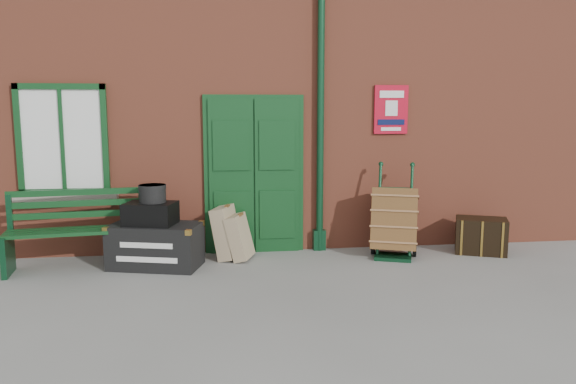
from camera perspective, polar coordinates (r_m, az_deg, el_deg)
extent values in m
plane|color=gray|center=(6.87, 0.01, -9.03)|extent=(80.00, 80.00, 0.00)
cube|color=#A95036|center=(10.03, -2.59, 8.11)|extent=(10.00, 4.00, 4.00)
cube|color=#103C19|center=(8.04, -3.46, 1.56)|extent=(1.42, 0.12, 2.32)
cube|color=white|center=(8.22, -21.95, 4.96)|extent=(1.20, 0.08, 1.50)
cylinder|color=#0D341C|center=(8.06, 3.33, 7.99)|extent=(0.10, 0.10, 4.00)
cube|color=red|center=(8.37, 10.42, 8.23)|extent=(0.50, 0.03, 0.70)
cube|color=#103C19|center=(7.69, -20.74, -3.74)|extent=(1.75, 0.65, 0.05)
cube|color=#103C19|center=(7.88, -20.66, -1.09)|extent=(1.70, 0.25, 0.46)
cube|color=#0D341C|center=(7.89, -26.59, -5.71)|extent=(0.13, 0.52, 0.51)
cube|color=#0D341C|center=(7.70, -14.54, -5.41)|extent=(0.13, 0.52, 0.51)
cube|color=black|center=(7.59, -13.30, -5.32)|extent=(1.27, 0.91, 0.57)
cube|color=black|center=(7.50, -13.79, -2.13)|extent=(0.73, 0.61, 0.29)
cylinder|color=black|center=(7.49, -13.61, -0.15)|extent=(0.42, 0.42, 0.23)
cube|color=tan|center=(7.85, -6.30, -4.07)|extent=(0.47, 0.59, 0.74)
cube|color=tan|center=(7.77, -4.95, -4.57)|extent=(0.46, 0.54, 0.64)
cube|color=#0D341C|center=(7.97, 10.62, -6.51)|extent=(0.59, 0.51, 0.05)
cylinder|color=#0D341C|center=(8.02, 9.23, -1.79)|extent=(0.16, 0.35, 1.27)
cylinder|color=#0D341C|center=(8.01, 12.37, -1.90)|extent=(0.16, 0.35, 1.27)
cylinder|color=black|center=(8.16, 8.65, -5.42)|extent=(0.13, 0.24, 0.24)
cylinder|color=black|center=(8.14, 12.75, -5.57)|extent=(0.13, 0.24, 0.24)
cube|color=brown|center=(8.02, 10.77, -2.79)|extent=(0.82, 0.85, 0.94)
cube|color=black|center=(8.57, 19.01, -4.21)|extent=(0.82, 0.69, 0.51)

